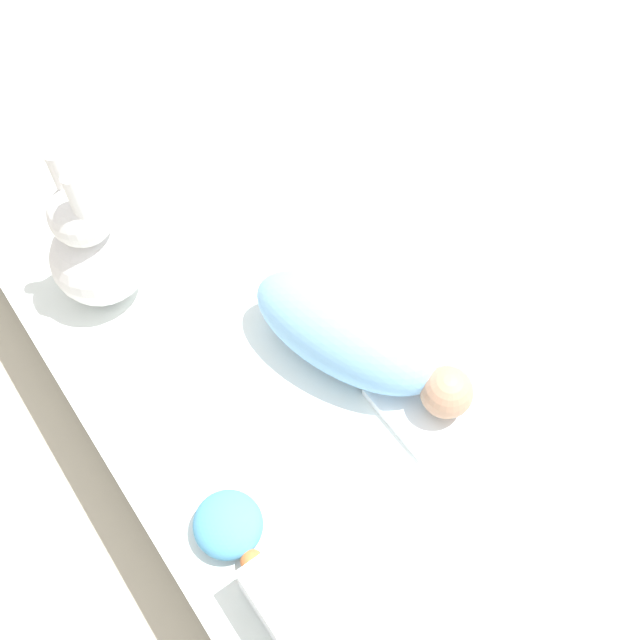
% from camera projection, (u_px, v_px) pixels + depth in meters
% --- Properties ---
extents(ground_plane, '(12.00, 12.00, 0.00)m').
position_uv_depth(ground_plane, '(300.00, 366.00, 1.82)').
color(ground_plane, '#B2A893').
extents(bed_mattress, '(1.46, 0.99, 0.24)m').
position_uv_depth(bed_mattress, '(299.00, 341.00, 1.72)').
color(bed_mattress, white).
rests_on(bed_mattress, ground_plane).
extents(burp_cloth, '(0.18, 0.21, 0.02)m').
position_uv_depth(burp_cloth, '(432.00, 397.00, 1.50)').
color(burp_cloth, white).
rests_on(burp_cloth, bed_mattress).
extents(swaddled_baby, '(0.50, 0.31, 0.17)m').
position_uv_depth(swaddled_baby, '(352.00, 336.00, 1.49)').
color(swaddled_baby, '#7FB7E5').
rests_on(swaddled_baby, bed_mattress).
extents(pillow, '(0.36, 0.32, 0.12)m').
position_uv_depth(pillow, '(378.00, 614.00, 1.23)').
color(pillow, white).
rests_on(pillow, bed_mattress).
extents(bunny_plush, '(0.20, 0.20, 0.38)m').
position_uv_depth(bunny_plush, '(95.00, 250.00, 1.54)').
color(bunny_plush, white).
rests_on(bunny_plush, bed_mattress).
extents(turtle_plush, '(0.16, 0.13, 0.06)m').
position_uv_depth(turtle_plush, '(230.00, 527.00, 1.33)').
color(turtle_plush, '#4C99C6').
rests_on(turtle_plush, bed_mattress).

